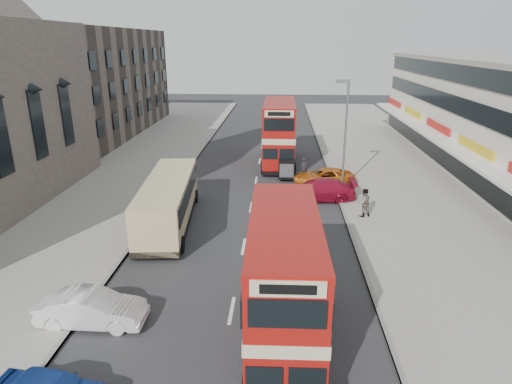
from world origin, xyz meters
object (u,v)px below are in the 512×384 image
at_px(bus_main, 284,284).
at_px(car_right_a, 318,190).
at_px(bus_second, 279,133).
at_px(cyclist, 304,174).
at_px(coach, 168,200).
at_px(street_lamp, 345,127).
at_px(car_right_b, 324,177).
at_px(pedestrian_near, 364,202).
at_px(car_left_front, 92,309).

xyz_separation_m(bus_main, car_right_a, (2.50, 15.73, -1.79)).
distance_m(bus_second, cyclist, 5.96).
height_order(coach, car_right_a, coach).
bearing_deg(cyclist, bus_second, 111.94).
bearing_deg(bus_main, bus_second, -90.15).
relative_size(bus_main, coach, 0.86).
height_order(street_lamp, car_right_a, street_lamp).
xyz_separation_m(coach, cyclist, (8.61, 8.97, -0.92)).
relative_size(bus_second, car_right_b, 2.11).
relative_size(pedestrian_near, cyclist, 0.95).
height_order(coach, car_right_b, coach).
bearing_deg(bus_main, car_left_front, -6.98).
height_order(bus_main, pedestrian_near, bus_main).
bearing_deg(car_right_a, bus_main, -11.64).
distance_m(coach, car_right_a, 10.62).
height_order(street_lamp, cyclist, street_lamp).
bearing_deg(street_lamp, car_right_b, 136.94).
distance_m(coach, car_left_front, 10.15).
height_order(coach, car_left_front, coach).
distance_m(coach, pedestrian_near, 12.12).
distance_m(bus_main, cyclist, 20.03).
xyz_separation_m(car_left_front, cyclist, (9.19, 19.06, -0.05)).
bearing_deg(bus_second, bus_main, 91.06).
xyz_separation_m(car_left_front, car_right_b, (10.69, 18.34, -0.04)).
relative_size(car_left_front, car_right_a, 0.81).
height_order(bus_main, car_left_front, bus_main).
bearing_deg(street_lamp, cyclist, 145.68).
bearing_deg(street_lamp, bus_second, 123.93).
bearing_deg(pedestrian_near, cyclist, -87.55).
bearing_deg(cyclist, car_right_a, -78.28).
height_order(street_lamp, coach, street_lamp).
distance_m(street_lamp, car_right_a, 5.01).
bearing_deg(pedestrian_near, car_left_front, 20.59).
bearing_deg(bus_second, car_right_a, 107.18).
bearing_deg(pedestrian_near, coach, -14.73).
bearing_deg(car_right_a, cyclist, -171.58).
bearing_deg(bus_main, cyclist, -95.73).
bearing_deg(coach, car_right_a, 22.02).
relative_size(coach, cyclist, 5.23).
relative_size(coach, car_right_a, 1.96).
relative_size(car_right_a, cyclist, 2.67).
xyz_separation_m(coach, pedestrian_near, (12.01, 1.59, -0.48)).
distance_m(car_left_front, car_right_b, 21.23).
bearing_deg(car_right_b, car_right_a, -19.18).
relative_size(street_lamp, cyclist, 4.18).
xyz_separation_m(bus_main, bus_second, (-0.31, 25.02, 0.32)).
xyz_separation_m(car_left_front, pedestrian_near, (12.59, 11.68, 0.39)).
height_order(coach, cyclist, coach).
relative_size(bus_main, car_left_front, 2.09).
distance_m(bus_main, car_left_front, 7.77).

